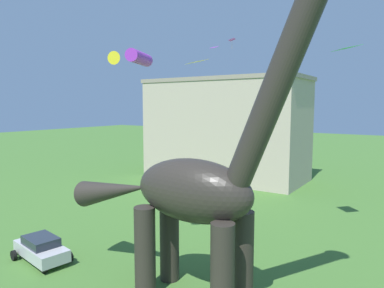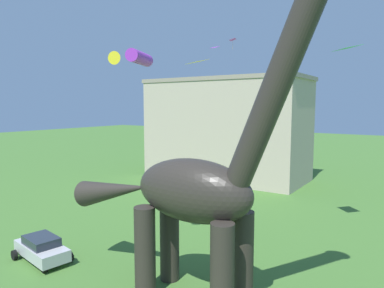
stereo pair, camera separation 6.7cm
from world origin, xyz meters
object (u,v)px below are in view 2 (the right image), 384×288
Objects in this scene: dinosaur_sculpture at (191,190)px; kite_high_left at (215,47)px; person_watching_child at (225,232)px; parked_sedan_left at (42,248)px; kite_trailing at (347,48)px; kite_mid_right at (233,40)px; kite_apex at (197,62)px; kite_mid_left at (135,58)px.

dinosaur_sculpture is 18.50m from kite_high_left.
person_watching_child is 16.58m from kite_high_left.
parked_sedan_left is 2.08× the size of kite_trailing.
kite_mid_right reaches higher than dinosaur_sculpture.
kite_high_left is 7.71m from kite_apex.
person_watching_child is (8.32, 8.62, 0.09)m from parked_sedan_left.
dinosaur_sculpture is 8.69m from person_watching_child.
kite_high_left is at bearing 169.29° from kite_trailing.
kite_trailing is 1.09× the size of kite_apex.
kite_mid_left reaches higher than kite_apex.
kite_high_left is 11.86m from kite_trailing.
person_watching_child is 1.51× the size of kite_mid_right.
kite_trailing is at bearing 27.83° from kite_apex.
kite_apex is 0.68× the size of kite_mid_left.
kite_trailing is at bearing -114.08° from person_watching_child.
kite_apex is (5.76, 8.94, 11.92)m from parked_sedan_left.
kite_high_left is at bearing 95.02° from kite_mid_left.
kite_mid_left is (1.03, -11.69, -2.31)m from kite_high_left.
person_watching_child is at bearing -7.13° from kite_apex.
kite_apex is (2.58, -6.94, -2.15)m from kite_high_left.
dinosaur_sculpture reaches higher than person_watching_child.
dinosaur_sculpture is 18.02× the size of kite_high_left.
kite_mid_right reaches higher than person_watching_child.
parked_sedan_left is at bearing -135.18° from kite_mid_left.
kite_mid_right reaches higher than kite_high_left.
kite_high_left is at bearing 88.56° from parked_sedan_left.
kite_trailing is at bearing 42.04° from kite_mid_left.
person_watching_child is at bearing -64.60° from kite_mid_right.
kite_high_left is (-7.02, 14.35, 9.33)m from dinosaur_sculpture.
kite_mid_right is (-4.91, 10.34, 15.10)m from person_watching_child.
kite_mid_right is at bearing 93.12° from kite_mid_left.
dinosaur_sculpture is 3.46× the size of parked_sedan_left.
parked_sedan_left is at bearing 73.74° from person_watching_child.
dinosaur_sculpture is 21.43m from kite_mid_right.
parked_sedan_left reaches higher than person_watching_child.
kite_high_left reaches higher than kite_trailing.
kite_mid_right is at bearing 85.91° from kite_high_left.
parked_sedan_left is 3.01× the size of person_watching_child.
kite_trailing reaches higher than parked_sedan_left.
parked_sedan_left is at bearing -101.35° from kite_high_left.
parked_sedan_left is at bearing -146.61° from dinosaur_sculpture.
kite_mid_left is at bearing -179.03° from dinosaur_sculpture.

